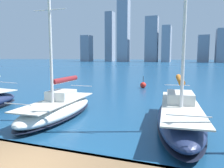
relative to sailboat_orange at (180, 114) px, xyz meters
name	(u,v)px	position (x,y,z in m)	size (l,w,h in m)	color
dock_pier	(27,167)	(3.89, 6.91, -0.16)	(28.00, 2.80, 0.60)	brown
city_skyline	(203,36)	(-8.00, -153.52, 17.13)	(170.56, 22.64, 45.25)	gray
sailboat_orange	(180,114)	(0.00, 0.00, 0.00)	(3.13, 9.19, 10.43)	navy
sailboat_maroon	(58,107)	(7.00, 0.61, -0.07)	(2.55, 7.37, 9.64)	white
channel_buoy	(143,85)	(4.73, -13.61, -0.35)	(0.70, 0.70, 1.40)	red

